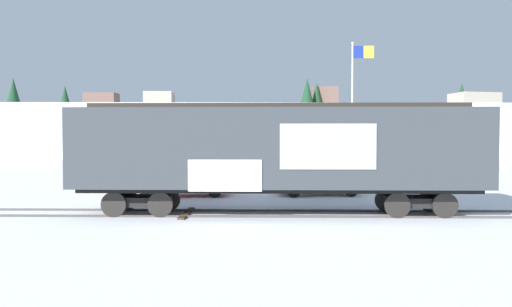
{
  "coord_description": "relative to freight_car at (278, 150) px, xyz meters",
  "views": [
    {
      "loc": [
        -0.79,
        -17.11,
        2.85
      ],
      "look_at": [
        -0.51,
        0.93,
        2.27
      ],
      "focal_mm": 32.09,
      "sensor_mm": 36.0,
      "label": 1
    }
  ],
  "objects": [
    {
      "name": "ground_plane",
      "position": [
        -0.29,
        0.0,
        -2.43
      ],
      "size": [
        260.0,
        260.0,
        0.0
      ],
      "primitive_type": "plane",
      "color": "silver"
    },
    {
      "name": "track",
      "position": [
        -1.02,
        0.04,
        -2.39
      ],
      "size": [
        60.02,
        4.23,
        0.08
      ],
      "color": "#4C4742",
      "rests_on": "ground_plane"
    },
    {
      "name": "freight_car",
      "position": [
        0.0,
        0.0,
        0.0
      ],
      "size": [
        15.09,
        3.43,
        4.18
      ],
      "color": "#33383D",
      "rests_on": "ground_plane"
    },
    {
      "name": "flagpole",
      "position": [
        6.09,
        13.46,
        3.44
      ],
      "size": [
        1.5,
        0.18,
        9.32
      ],
      "color": "silver",
      "rests_on": "ground_plane"
    },
    {
      "name": "hillside",
      "position": [
        -0.27,
        70.4,
        1.67
      ],
      "size": [
        144.76,
        42.03,
        12.78
      ],
      "color": "silver",
      "rests_on": "ground_plane"
    },
    {
      "name": "parked_car_red",
      "position": [
        -4.42,
        5.64,
        -1.64
      ],
      "size": [
        4.85,
        2.15,
        1.59
      ],
      "color": "#B21E1E",
      "rests_on": "ground_plane"
    },
    {
      "name": "parked_car_tan",
      "position": [
        2.38,
        5.92,
        -1.64
      ],
      "size": [
        4.31,
        2.16,
        1.57
      ],
      "color": "#9E8966",
      "rests_on": "ground_plane"
    }
  ]
}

